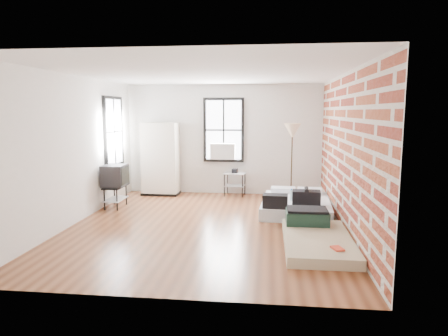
# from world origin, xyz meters

# --- Properties ---
(ground) EXTENTS (6.00, 6.00, 0.00)m
(ground) POSITION_xyz_m (0.00, 0.00, 0.00)
(ground) COLOR #562B16
(ground) RESTS_ON ground
(room_shell) EXTENTS (5.02, 6.02, 2.80)m
(room_shell) POSITION_xyz_m (0.23, 0.36, 1.74)
(room_shell) COLOR silver
(room_shell) RESTS_ON ground
(mattress_main) EXTENTS (1.54, 2.00, 0.61)m
(mattress_main) POSITION_xyz_m (1.74, 1.21, 0.17)
(mattress_main) COLOR silver
(mattress_main) RESTS_ON ground
(mattress_bare) EXTENTS (1.05, 1.99, 0.43)m
(mattress_bare) POSITION_xyz_m (1.93, -0.79, 0.13)
(mattress_bare) COLOR tan
(mattress_bare) RESTS_ON ground
(wardrobe) EXTENTS (0.94, 0.56, 1.84)m
(wardrobe) POSITION_xyz_m (-1.59, 2.65, 0.92)
(wardrobe) COLOR black
(wardrobe) RESTS_ON ground
(side_table) EXTENTS (0.57, 0.48, 0.69)m
(side_table) POSITION_xyz_m (0.31, 2.72, 0.47)
(side_table) COLOR black
(side_table) RESTS_ON ground
(floor_lamp) EXTENTS (0.39, 0.39, 1.84)m
(floor_lamp) POSITION_xyz_m (1.71, 2.45, 1.59)
(floor_lamp) COLOR #2E220F
(floor_lamp) RESTS_ON ground
(tv_stand) EXTENTS (0.48, 0.68, 0.96)m
(tv_stand) POSITION_xyz_m (-2.21, 1.17, 0.68)
(tv_stand) COLOR black
(tv_stand) RESTS_ON ground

